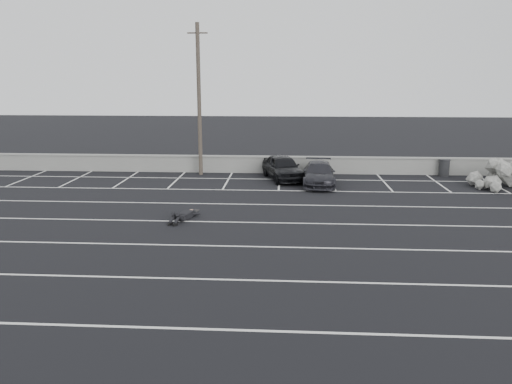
# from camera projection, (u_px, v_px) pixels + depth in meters

# --- Properties ---
(ground) EXTENTS (120.00, 120.00, 0.00)m
(ground) POSITION_uv_depth(u_px,v_px,m) (247.00, 247.00, 17.71)
(ground) COLOR black
(ground) RESTS_ON ground
(seawall) EXTENTS (50.00, 0.45, 1.06)m
(seawall) POSITION_uv_depth(u_px,v_px,m) (264.00, 164.00, 31.20)
(seawall) COLOR gray
(seawall) RESTS_ON ground
(stall_lines) EXTENTS (36.00, 20.05, 0.01)m
(stall_lines) POSITION_uv_depth(u_px,v_px,m) (253.00, 213.00, 22.00)
(stall_lines) COLOR silver
(stall_lines) RESTS_ON ground
(car_left) EXTENTS (2.86, 4.52, 1.43)m
(car_left) POSITION_uv_depth(u_px,v_px,m) (283.00, 167.00, 29.15)
(car_left) COLOR black
(car_left) RESTS_ON ground
(car_right) EXTENTS (1.92, 4.36, 1.24)m
(car_right) POSITION_uv_depth(u_px,v_px,m) (319.00, 174.00, 27.73)
(car_right) COLOR black
(car_right) RESTS_ON ground
(utility_pole) EXTENTS (1.19, 0.24, 8.96)m
(utility_pole) POSITION_uv_depth(u_px,v_px,m) (199.00, 100.00, 29.75)
(utility_pole) COLOR #4C4238
(utility_pole) RESTS_ON ground
(trash_bin) EXTENTS (0.81, 0.81, 1.02)m
(trash_bin) POSITION_uv_depth(u_px,v_px,m) (444.00, 168.00, 30.18)
(trash_bin) COLOR #262628
(trash_bin) RESTS_ON ground
(person) EXTENTS (2.27, 2.99, 0.50)m
(person) POSITION_uv_depth(u_px,v_px,m) (186.00, 212.00, 21.26)
(person) COLOR black
(person) RESTS_ON ground
(skateboard) EXTENTS (0.48, 0.91, 0.11)m
(skateboard) POSITION_uv_depth(u_px,v_px,m) (192.00, 214.00, 21.67)
(skateboard) COLOR black
(skateboard) RESTS_ON ground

